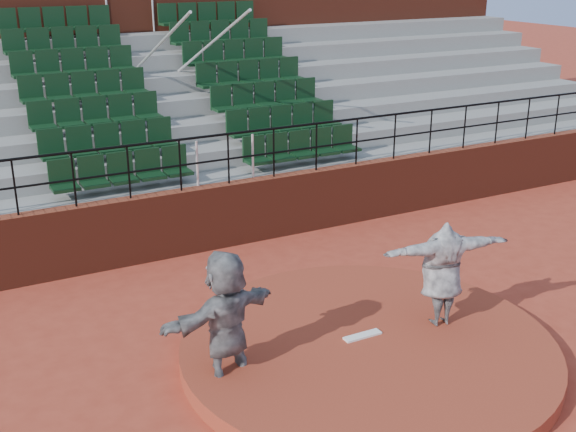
{
  "coord_description": "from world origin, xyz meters",
  "views": [
    {
      "loc": [
        -5.4,
        -7.66,
        5.54
      ],
      "look_at": [
        0.0,
        2.5,
        1.4
      ],
      "focal_mm": 45.0,
      "sensor_mm": 36.0,
      "label": 1
    }
  ],
  "objects": [
    {
      "name": "ground",
      "position": [
        0.0,
        0.0,
        0.0
      ],
      "size": [
        90.0,
        90.0,
        0.0
      ],
      "primitive_type": "plane",
      "color": "#A33824",
      "rests_on": "ground"
    },
    {
      "name": "pitchers_mound",
      "position": [
        0.0,
        0.0,
        0.12
      ],
      "size": [
        5.5,
        5.5,
        0.25
      ],
      "primitive_type": "cylinder",
      "color": "maroon",
      "rests_on": "ground"
    },
    {
      "name": "fielder",
      "position": [
        -2.11,
        0.29,
        0.99
      ],
      "size": [
        1.92,
        1.04,
        1.97
      ],
      "primitive_type": "imported",
      "rotation": [
        0.0,
        0.0,
        3.4
      ],
      "color": "black",
      "rests_on": "ground"
    },
    {
      "name": "press_box_facade",
      "position": [
        0.0,
        12.6,
        3.55
      ],
      "size": [
        24.0,
        3.0,
        7.1
      ],
      "primitive_type": "cube",
      "color": "maroon",
      "rests_on": "ground"
    },
    {
      "name": "boundary_wall",
      "position": [
        0.0,
        5.0,
        0.65
      ],
      "size": [
        24.0,
        0.3,
        1.3
      ],
      "primitive_type": "cube",
      "color": "maroon",
      "rests_on": "ground"
    },
    {
      "name": "pitching_rubber",
      "position": [
        0.0,
        0.15,
        0.27
      ],
      "size": [
        0.6,
        0.15,
        0.03
      ],
      "primitive_type": "cube",
      "color": "white",
      "rests_on": "pitchers_mound"
    },
    {
      "name": "wall_railing",
      "position": [
        0.0,
        5.0,
        2.03
      ],
      "size": [
        24.04,
        0.05,
        1.03
      ],
      "color": "black",
      "rests_on": "boundary_wall"
    },
    {
      "name": "pitcher",
      "position": [
        1.28,
        -0.02,
        1.07
      ],
      "size": [
        2.09,
        0.92,
        1.65
      ],
      "primitive_type": "imported",
      "rotation": [
        0.0,
        0.0,
        2.95
      ],
      "color": "black",
      "rests_on": "pitchers_mound"
    },
    {
      "name": "seating_deck",
      "position": [
        0.0,
        8.65,
        1.43
      ],
      "size": [
        24.0,
        5.97,
        4.63
      ],
      "color": "gray",
      "rests_on": "ground"
    }
  ]
}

